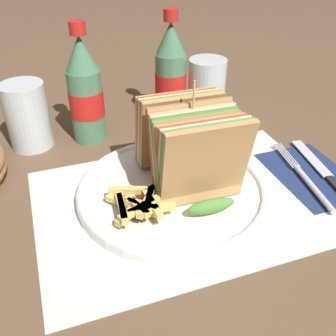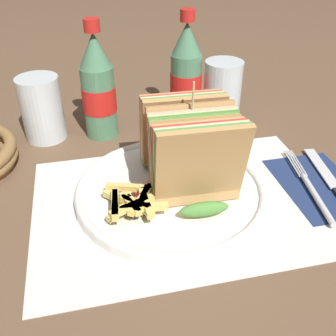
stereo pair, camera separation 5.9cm
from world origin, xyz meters
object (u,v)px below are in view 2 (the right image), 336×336
fork (312,191)px  glass_near (222,94)px  coke_bottle_near (98,89)px  club_sandwich (191,148)px  glass_far (43,113)px  coke_bottle_far (186,75)px  plate_main (171,192)px  knife (332,182)px

fork → glass_near: size_ratio=1.62×
fork → coke_bottle_near: (-0.29, 0.26, 0.08)m
club_sandwich → glass_far: bearing=134.0°
coke_bottle_far → glass_near: size_ratio=1.81×
coke_bottle_far → coke_bottle_near: bearing=-169.5°
fork → coke_bottle_near: bearing=146.8°
club_sandwich → coke_bottle_far: bearing=76.6°
coke_bottle_far → glass_far: bearing=-175.6°
club_sandwich → fork: (0.18, -0.05, -0.07)m
plate_main → coke_bottle_far: size_ratio=1.33×
plate_main → fork: bearing=-11.6°
knife → coke_bottle_near: (-0.34, 0.25, 0.09)m
glass_near → coke_bottle_near: bearing=-176.0°
plate_main → glass_near: bearing=55.9°
coke_bottle_far → glass_far: (-0.28, -0.02, -0.04)m
plate_main → glass_far: (-0.19, 0.23, 0.04)m
coke_bottle_near → glass_near: coke_bottle_near is taller
coke_bottle_near → coke_bottle_far: same height
club_sandwich → coke_bottle_near: coke_bottle_near is taller
club_sandwich → coke_bottle_far: (0.06, 0.25, 0.01)m
glass_near → glass_far: (-0.35, -0.01, 0.00)m
club_sandwich → glass_far: (-0.22, 0.23, -0.03)m
knife → fork: bearing=-150.8°
coke_bottle_far → glass_near: coke_bottle_far is taller
club_sandwich → glass_far: size_ratio=1.55×
plate_main → knife: plate_main is taller
club_sandwich → fork: bearing=-15.2°
plate_main → fork: size_ratio=1.49×
coke_bottle_near → glass_near: 0.25m
glass_near → plate_main: bearing=-124.1°
knife → coke_bottle_near: coke_bottle_near is taller
plate_main → fork: (0.21, -0.04, -0.00)m
fork → glass_near: 0.29m
coke_bottle_far → glass_near: bearing=-11.8°
fork → plate_main: bearing=177.2°
coke_bottle_far → glass_near: (0.07, -0.02, -0.04)m
coke_bottle_near → fork: bearing=-41.9°
coke_bottle_near → glass_near: bearing=4.0°
plate_main → glass_far: 0.30m
fork → coke_bottle_far: 0.33m
glass_near → glass_far: bearing=-179.0°
knife → coke_bottle_near: size_ratio=0.90×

